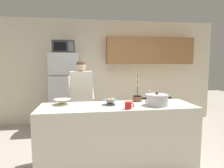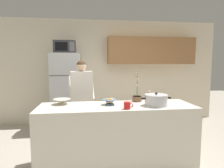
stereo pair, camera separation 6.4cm
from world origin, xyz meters
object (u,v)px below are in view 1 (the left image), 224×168
bottle_near_edge (149,96)px  coffee_mug (128,105)px  microwave (64,47)px  refrigerator (65,91)px  person_near_pot (81,92)px  bread_bowl (111,101)px  empty_bowl (62,101)px  potted_orchid (137,97)px  cooking_pot (157,100)px

bottle_near_edge → coffee_mug: bearing=-134.1°
microwave → coffee_mug: 2.47m
refrigerator → person_near_pot: bearing=-67.4°
microwave → bread_bowl: bearing=-65.5°
person_near_pot → coffee_mug: person_near_pot is taller
person_near_pot → bottle_near_edge: size_ratio=9.42×
empty_bowl → coffee_mug: bearing=-24.7°
person_near_pot → coffee_mug: size_ratio=12.05×
microwave → bottle_near_edge: size_ratio=2.86×
microwave → coffee_mug: (1.01, -2.07, -0.92)m
coffee_mug → bread_bowl: bearing=124.3°
refrigerator → bottle_near_edge: 2.18m
microwave → bottle_near_edge: bearing=-47.5°
bottle_near_edge → potted_orchid: size_ratio=0.36×
refrigerator → potted_orchid: bearing=-51.9°
microwave → person_near_pot: (0.38, -0.89, -0.91)m
bread_bowl → empty_bowl: bread_bowl is taller
person_near_pot → microwave: bearing=113.1°
person_near_pot → cooking_pot: size_ratio=3.59×
cooking_pot → coffee_mug: bearing=-161.5°
cooking_pot → potted_orchid: (-0.19, 0.33, -0.01)m
refrigerator → empty_bowl: (0.11, -1.67, 0.09)m
empty_bowl → bottle_near_edge: 1.36m
potted_orchid → bread_bowl: bearing=-157.7°
microwave → potted_orchid: (1.26, -1.59, -0.90)m
empty_bowl → refrigerator: bearing=93.8°
cooking_pot → coffee_mug: (-0.45, -0.15, -0.03)m
microwave → cooking_pot: microwave is taller
coffee_mug → empty_bowl: size_ratio=0.52×
coffee_mug → empty_bowl: (-0.90, 0.41, -0.00)m
person_near_pot → coffee_mug: bearing=-61.9°
refrigerator → cooking_pot: 2.43m
microwave → cooking_pot: size_ratio=1.09×
bread_bowl → empty_bowl: (-0.70, 0.12, -0.00)m
microwave → bread_bowl: 2.15m
microwave → bottle_near_edge: microwave is taller
microwave → cooking_pot: 2.56m
refrigerator → potted_orchid: 2.05m
coffee_mug → bread_bowl: (-0.20, 0.29, 0.00)m
cooking_pot → bottle_near_edge: cooking_pot is taller
refrigerator → potted_orchid: size_ratio=3.71×
cooking_pot → bottle_near_edge: (0.00, 0.32, 0.00)m
cooking_pot → potted_orchid: size_ratio=0.94×
refrigerator → bread_bowl: bearing=-65.8°
coffee_mug → empty_bowl: coffee_mug is taller
refrigerator → empty_bowl: bearing=-86.2°
person_near_pot → potted_orchid: 1.13m
person_near_pot → cooking_pot: 1.49m
microwave → empty_bowl: (0.11, -1.65, -0.92)m
coffee_mug → cooking_pot: bearing=18.5°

